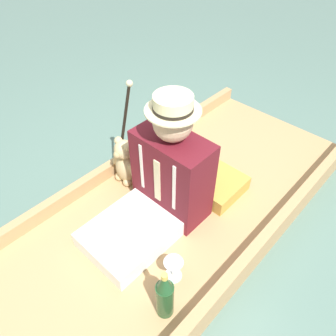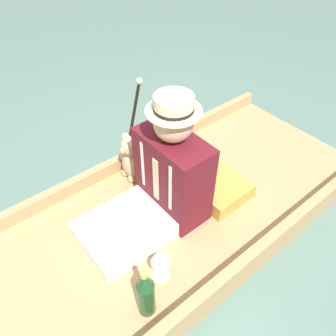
{
  "view_description": "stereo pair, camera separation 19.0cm",
  "coord_description": "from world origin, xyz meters",
  "px_view_note": "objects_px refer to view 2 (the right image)",
  "views": [
    {
      "loc": [
        -0.92,
        1.0,
        1.79
      ],
      "look_at": [
        0.03,
        -0.02,
        0.5
      ],
      "focal_mm": 35.0,
      "sensor_mm": 36.0,
      "label": 1
    },
    {
      "loc": [
        -1.05,
        0.86,
        1.79
      ],
      "look_at": [
        0.03,
        -0.02,
        0.5
      ],
      "focal_mm": 35.0,
      "sensor_mm": 36.0,
      "label": 2
    }
  ],
  "objects_px": {
    "seated_person": "(162,180)",
    "champagne_bottle": "(146,293)",
    "wine_glass": "(161,266)",
    "walking_cane": "(133,120)",
    "teddy_bear": "(131,159)"
  },
  "relations": [
    {
      "from": "seated_person",
      "to": "wine_glass",
      "type": "height_order",
      "value": "seated_person"
    },
    {
      "from": "seated_person",
      "to": "wine_glass",
      "type": "xyz_separation_m",
      "value": [
        -0.35,
        0.29,
        -0.19
      ]
    },
    {
      "from": "wine_glass",
      "to": "walking_cane",
      "type": "height_order",
      "value": "walking_cane"
    },
    {
      "from": "seated_person",
      "to": "teddy_bear",
      "type": "bearing_deg",
      "value": -9.22
    },
    {
      "from": "seated_person",
      "to": "walking_cane",
      "type": "distance_m",
      "value": 0.49
    },
    {
      "from": "wine_glass",
      "to": "walking_cane",
      "type": "relative_size",
      "value": 0.2
    },
    {
      "from": "seated_person",
      "to": "wine_glass",
      "type": "bearing_deg",
      "value": 137.02
    },
    {
      "from": "teddy_bear",
      "to": "wine_glass",
      "type": "bearing_deg",
      "value": 156.45
    },
    {
      "from": "champagne_bottle",
      "to": "wine_glass",
      "type": "bearing_deg",
      "value": -60.12
    },
    {
      "from": "seated_person",
      "to": "teddy_bear",
      "type": "height_order",
      "value": "seated_person"
    },
    {
      "from": "seated_person",
      "to": "teddy_bear",
      "type": "distance_m",
      "value": 0.42
    },
    {
      "from": "wine_glass",
      "to": "champagne_bottle",
      "type": "bearing_deg",
      "value": 119.88
    },
    {
      "from": "wine_glass",
      "to": "walking_cane",
      "type": "distance_m",
      "value": 0.96
    },
    {
      "from": "seated_person",
      "to": "walking_cane",
      "type": "relative_size",
      "value": 1.17
    },
    {
      "from": "seated_person",
      "to": "champagne_bottle",
      "type": "height_order",
      "value": "seated_person"
    }
  ]
}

